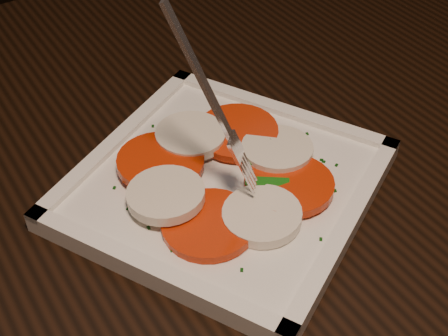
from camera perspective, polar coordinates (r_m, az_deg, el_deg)
The scene contains 4 objects.
table at distance 0.69m, azimuth -7.59°, elevation -6.20°, with size 1.26×0.90×0.75m.
plate at distance 0.58m, azimuth -0.00°, elevation -1.63°, with size 0.26×0.26×0.01m, color white.
caprese_salad at distance 0.57m, azimuth -0.00°, elevation -0.45°, with size 0.20×0.22×0.02m.
fork at distance 0.50m, azimuth -2.06°, elevation 6.10°, with size 0.03×0.08×0.17m, color white, non-canonical shape.
Camera 1 is at (-0.36, -0.56, 1.16)m, focal length 50.00 mm.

